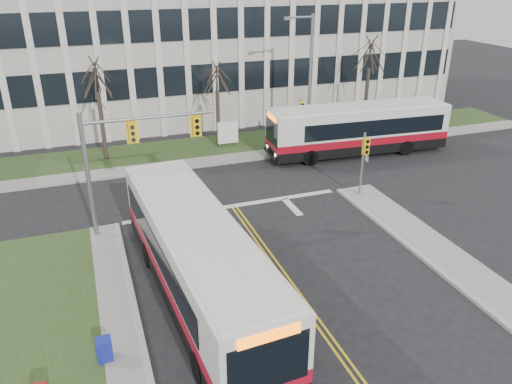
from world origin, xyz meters
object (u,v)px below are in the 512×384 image
at_px(bus_cross, 358,130).
at_px(streetlight, 308,74).
at_px(bus_main, 197,262).
at_px(newspaper_box_blue, 105,351).
at_px(directory_sign, 228,133).

bearing_deg(bus_cross, streetlight, -132.29).
relative_size(bus_main, newspaper_box_blue, 13.65).
distance_m(bus_main, newspaper_box_blue, 4.61).
height_order(directory_sign, bus_main, bus_main).
xyz_separation_m(bus_main, bus_cross, (14.48, 12.81, -0.05)).
height_order(bus_cross, newspaper_box_blue, bus_cross).
distance_m(bus_main, bus_cross, 19.34).
relative_size(streetlight, newspaper_box_blue, 9.68).
bearing_deg(streetlight, bus_main, -127.16).
height_order(bus_main, newspaper_box_blue, bus_main).
bearing_deg(bus_cross, directory_sign, -112.69).
height_order(streetlight, newspaper_box_blue, streetlight).
relative_size(bus_cross, newspaper_box_blue, 13.23).
xyz_separation_m(streetlight, newspaper_box_blue, (-15.57, -17.93, -4.72)).
bearing_deg(bus_main, newspaper_box_blue, -151.97).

